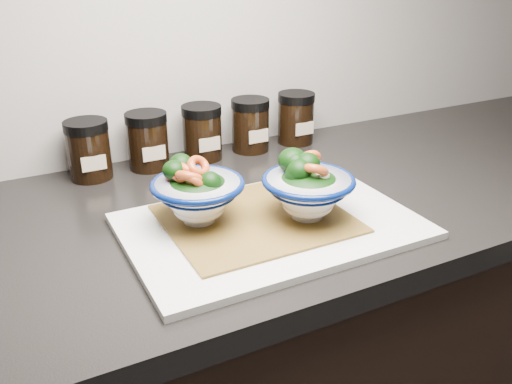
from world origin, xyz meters
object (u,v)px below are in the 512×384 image
cutting_board (271,226)px  spice_jar_d (250,125)px  bowl_left (197,193)px  spice_jar_c (202,132)px  spice_jar_b (148,141)px  spice_jar_a (89,150)px  spice_jar_e (296,118)px  bowl_right (307,188)px

cutting_board → spice_jar_d: 0.37m
bowl_left → spice_jar_c: size_ratio=1.29×
bowl_left → spice_jar_b: bowl_left is taller
spice_jar_a → spice_jar_b: same height
spice_jar_b → spice_jar_c: (0.12, 0.00, 0.00)m
spice_jar_a → spice_jar_d: bearing=0.0°
bowl_left → spice_jar_b: size_ratio=1.29×
spice_jar_c → cutting_board: bearing=-94.0°
spice_jar_e → spice_jar_c: bearing=180.0°
cutting_board → spice_jar_b: spice_jar_b is taller
spice_jar_b → bowl_left: bearing=-91.8°
spice_jar_a → spice_jar_d: 0.34m
spice_jar_d → spice_jar_e: size_ratio=1.00×
bowl_right → spice_jar_a: bowl_right is taller
bowl_left → cutting_board: bearing=-28.1°
spice_jar_b → spice_jar_c: bearing=0.0°
spice_jar_a → spice_jar_e: same height
spice_jar_a → spice_jar_c: size_ratio=1.00×
bowl_right → spice_jar_c: bowl_right is taller
bowl_left → bowl_right: (0.16, -0.06, 0.00)m
spice_jar_d → spice_jar_e: bearing=0.0°
bowl_right → spice_jar_c: (-0.03, 0.35, -0.01)m
spice_jar_e → cutting_board: bearing=-126.0°
bowl_left → spice_jar_e: bowl_left is taller
bowl_left → spice_jar_d: (0.24, 0.29, -0.01)m
bowl_right → spice_jar_a: size_ratio=1.30×
spice_jar_c → bowl_left: bearing=-113.4°
cutting_board → spice_jar_c: size_ratio=3.98×
spice_jar_a → spice_jar_d: (0.34, 0.00, 0.00)m
cutting_board → bowl_right: bowl_right is taller
spice_jar_c → spice_jar_a: bearing=180.0°
spice_jar_e → bowl_right: bearing=-118.5°
bowl_left → bowl_right: bearing=-21.9°
bowl_right → spice_jar_b: size_ratio=1.30×
cutting_board → spice_jar_c: spice_jar_c is taller
spice_jar_a → spice_jar_c: same height
spice_jar_b → spice_jar_d: size_ratio=1.00×
cutting_board → bowl_left: 0.13m
bowl_left → bowl_right: 0.17m
bowl_left → spice_jar_b: 0.29m
cutting_board → spice_jar_d: spice_jar_d is taller
bowl_right → spice_jar_b: (-0.15, 0.35, -0.01)m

